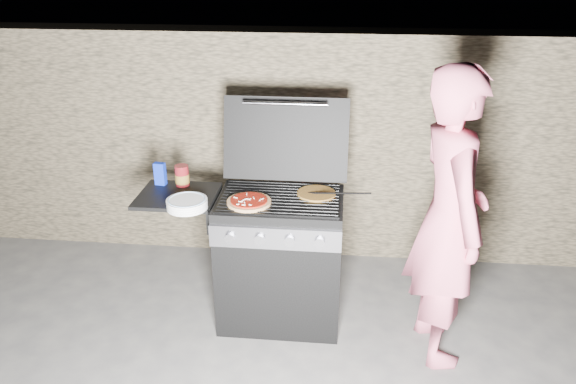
# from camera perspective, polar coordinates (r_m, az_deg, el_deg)

# --- Properties ---
(ground) EXTENTS (50.00, 50.00, 0.00)m
(ground) POSITION_cam_1_polar(r_m,az_deg,el_deg) (4.03, -0.72, -12.40)
(ground) COLOR #424242
(stone_wall) EXTENTS (8.00, 0.35, 1.80)m
(stone_wall) POSITION_cam_1_polar(r_m,az_deg,el_deg) (4.54, 0.72, 4.85)
(stone_wall) COLOR #75654A
(stone_wall) RESTS_ON ground
(gas_grill) EXTENTS (1.34, 0.79, 0.91)m
(gas_grill) POSITION_cam_1_polar(r_m,az_deg,el_deg) (3.81, -4.53, -6.62)
(gas_grill) COLOR black
(gas_grill) RESTS_ON ground
(pizza_topped) EXTENTS (0.33, 0.33, 0.03)m
(pizza_topped) POSITION_cam_1_polar(r_m,az_deg,el_deg) (3.48, -3.98, -0.94)
(pizza_topped) COLOR tan
(pizza_topped) RESTS_ON gas_grill
(pizza_plain) EXTENTS (0.33, 0.33, 0.01)m
(pizza_plain) POSITION_cam_1_polar(r_m,az_deg,el_deg) (3.60, 2.91, -0.14)
(pizza_plain) COLOR gold
(pizza_plain) RESTS_ON gas_grill
(sauce_jar) EXTENTS (0.10, 0.10, 0.14)m
(sauce_jar) POSITION_cam_1_polar(r_m,az_deg,el_deg) (3.80, -10.72, 1.67)
(sauce_jar) COLOR maroon
(sauce_jar) RESTS_ON gas_grill
(blue_carton) EXTENTS (0.08, 0.05, 0.15)m
(blue_carton) POSITION_cam_1_polar(r_m,az_deg,el_deg) (3.84, -12.86, 1.81)
(blue_carton) COLOR #0C26B0
(blue_carton) RESTS_ON gas_grill
(plate_stack) EXTENTS (0.26, 0.26, 0.06)m
(plate_stack) POSITION_cam_1_polar(r_m,az_deg,el_deg) (3.48, -10.23, -1.18)
(plate_stack) COLOR white
(plate_stack) RESTS_ON gas_grill
(person) EXTENTS (0.55, 0.73, 1.83)m
(person) POSITION_cam_1_polar(r_m,az_deg,el_deg) (3.41, 15.98, -2.69)
(person) COLOR #D7607A
(person) RESTS_ON ground
(tongs) EXTENTS (0.40, 0.14, 0.08)m
(tongs) POSITION_cam_1_polar(r_m,az_deg,el_deg) (3.52, 5.18, -0.17)
(tongs) COLOR black
(tongs) RESTS_ON gas_grill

